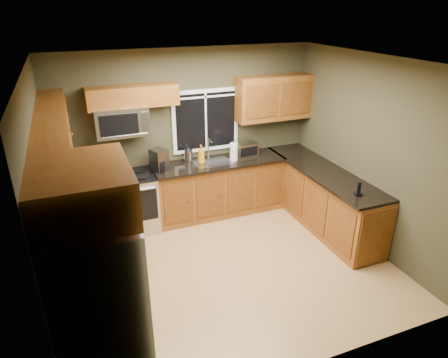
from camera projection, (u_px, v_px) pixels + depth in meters
floor at (230, 266)px, 5.46m from camera, size 4.20×4.20×0.00m
ceiling at (232, 63)px, 4.37m from camera, size 4.20×4.20×0.00m
back_wall at (188, 134)px, 6.44m from camera, size 4.20×0.00×4.20m
front_wall at (312, 254)px, 3.38m from camera, size 4.20×0.00×4.20m
left_wall at (47, 205)px, 4.20m from camera, size 0.00×3.60×3.60m
right_wall at (368, 154)px, 5.62m from camera, size 0.00×3.60×3.60m
window at (206, 121)px, 6.45m from camera, size 1.12×0.03×1.02m
base_cabinets_left at (85, 247)px, 5.07m from camera, size 0.60×2.65×0.90m
countertop_left at (82, 215)px, 4.89m from camera, size 0.65×2.65×0.04m
base_cabinets_back at (219, 188)px, 6.69m from camera, size 2.17×0.60×0.90m
countertop_back at (219, 162)px, 6.48m from camera, size 2.17×0.65×0.04m
base_cabinets_peninsula at (322, 198)px, 6.35m from camera, size 0.60×2.52×0.90m
countertop_peninsula at (323, 171)px, 6.15m from camera, size 0.65×2.50×0.04m
upper_cabinets_left at (55, 143)px, 4.46m from camera, size 0.33×2.65×0.72m
upper_cabinets_back_left at (133, 96)px, 5.72m from camera, size 1.30×0.33×0.30m
upper_cabinets_back_right at (274, 98)px, 6.58m from camera, size 1.30×0.33×0.72m
upper_cabinet_over_fridge at (82, 191)px, 2.95m from camera, size 0.72×0.90×0.38m
refrigerator at (101, 310)px, 3.40m from camera, size 0.74×0.90×1.80m
range at (131, 203)px, 6.17m from camera, size 0.76×0.69×0.94m
microwave at (121, 121)px, 5.77m from camera, size 0.76×0.41×0.42m
sink at (212, 161)px, 6.44m from camera, size 0.60×0.42×0.36m
toaster_oven at (246, 149)px, 6.68m from camera, size 0.38×0.31×0.23m
coffee_maker at (159, 161)px, 6.06m from camera, size 0.28×0.32×0.34m
kettle at (188, 155)px, 6.42m from camera, size 0.15×0.15×0.24m
paper_towel_roll at (234, 152)px, 6.46m from camera, size 0.16×0.16×0.32m
soap_bottle_a at (201, 154)px, 6.34m from camera, size 0.12×0.12×0.30m
soap_bottle_c at (187, 156)px, 6.47m from camera, size 0.15×0.15×0.17m
cordless_phone at (358, 191)px, 5.31m from camera, size 0.11×0.11×0.19m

